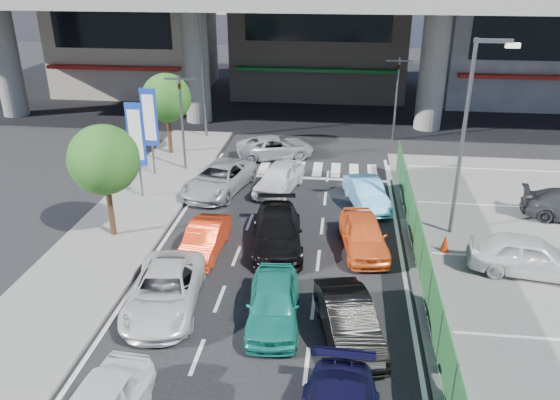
# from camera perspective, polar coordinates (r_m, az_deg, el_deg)

# --- Properties ---
(ground) EXTENTS (120.00, 120.00, 0.00)m
(ground) POSITION_cam_1_polar(r_m,az_deg,el_deg) (18.76, -1.46, -10.62)
(ground) COLOR black
(ground) RESTS_ON ground
(sidewalk_left) EXTENTS (4.00, 30.00, 0.12)m
(sidewalk_left) POSITION_cam_1_polar(r_m,az_deg,el_deg) (23.88, -16.93, -3.52)
(sidewalk_left) COLOR #595957
(sidewalk_left) RESTS_ON ground
(fence_run) EXTENTS (0.16, 22.00, 1.80)m
(fence_run) POSITION_cam_1_polar(r_m,az_deg,el_deg) (19.20, 14.95, -7.44)
(fence_run) COLOR #1C5324
(fence_run) RESTS_ON ground
(building_west) EXTENTS (12.00, 10.90, 13.00)m
(building_west) POSITION_cam_1_polar(r_m,az_deg,el_deg) (50.86, -15.06, 18.38)
(building_west) COLOR #ACA28B
(building_west) RESTS_ON ground
(building_center) EXTENTS (14.00, 10.90, 15.00)m
(building_center) POSITION_cam_1_polar(r_m,az_deg,el_deg) (48.43, 4.36, 20.03)
(building_center) COLOR gray
(building_center) RESTS_ON ground
(building_east) EXTENTS (12.00, 10.90, 12.00)m
(building_east) POSITION_cam_1_polar(r_m,az_deg,el_deg) (49.43, 23.94, 16.51)
(building_east) COLOR slate
(building_east) RESTS_ON ground
(traffic_light_left) EXTENTS (1.60, 1.24, 5.20)m
(traffic_light_left) POSITION_cam_1_polar(r_m,az_deg,el_deg) (29.37, -10.36, 10.29)
(traffic_light_left) COLOR #595B60
(traffic_light_left) RESTS_ON ground
(traffic_light_right) EXTENTS (1.60, 1.24, 5.20)m
(traffic_light_right) POSITION_cam_1_polar(r_m,az_deg,el_deg) (35.09, 12.22, 12.31)
(traffic_light_right) COLOR #595B60
(traffic_light_right) RESTS_ON ground
(street_lamp_right) EXTENTS (1.65, 0.22, 8.00)m
(street_lamp_right) POSITION_cam_1_polar(r_m,az_deg,el_deg) (22.62, 19.19, 7.53)
(street_lamp_right) COLOR #595B60
(street_lamp_right) RESTS_ON ground
(street_lamp_left) EXTENTS (1.65, 0.22, 8.00)m
(street_lamp_left) POSITION_cam_1_polar(r_m,az_deg,el_deg) (34.90, -7.81, 13.95)
(street_lamp_left) COLOR #595B60
(street_lamp_left) RESTS_ON ground
(signboard_near) EXTENTS (0.80, 0.14, 4.70)m
(signboard_near) POSITION_cam_1_polar(r_m,az_deg,el_deg) (26.27, -14.79, 6.32)
(signboard_near) COLOR #595B60
(signboard_near) RESTS_ON ground
(signboard_far) EXTENTS (0.80, 0.14, 4.70)m
(signboard_far) POSITION_cam_1_polar(r_m,az_deg,el_deg) (29.10, -13.46, 8.12)
(signboard_far) COLOR #595B60
(signboard_far) RESTS_ON ground
(tree_near) EXTENTS (2.80, 2.80, 4.80)m
(tree_near) POSITION_cam_1_polar(r_m,az_deg,el_deg) (22.61, -17.92, 4.00)
(tree_near) COLOR #382314
(tree_near) RESTS_ON ground
(tree_far) EXTENTS (2.80, 2.80, 4.80)m
(tree_far) POSITION_cam_1_polar(r_m,az_deg,el_deg) (32.29, -11.78, 10.38)
(tree_far) COLOR #382314
(tree_far) RESTS_ON ground
(sedan_white_mid_left) EXTENTS (2.72, 4.97, 1.32)m
(sedan_white_mid_left) POSITION_cam_1_polar(r_m,az_deg,el_deg) (18.52, -11.95, -9.25)
(sedan_white_mid_left) COLOR silver
(sedan_white_mid_left) RESTS_ON ground
(taxi_teal_mid) EXTENTS (1.95, 4.17, 1.38)m
(taxi_teal_mid) POSITION_cam_1_polar(r_m,az_deg,el_deg) (17.51, -0.70, -10.67)
(taxi_teal_mid) COLOR #188270
(taxi_teal_mid) RESTS_ON ground
(hatch_black_mid_right) EXTENTS (2.37, 4.29, 1.34)m
(hatch_black_mid_right) POSITION_cam_1_polar(r_m,az_deg,el_deg) (16.90, 7.17, -12.41)
(hatch_black_mid_right) COLOR black
(hatch_black_mid_right) RESTS_ON ground
(taxi_orange_left) EXTENTS (1.41, 3.74, 1.22)m
(taxi_orange_left) POSITION_cam_1_polar(r_m,az_deg,el_deg) (21.55, -7.89, -4.08)
(taxi_orange_left) COLOR red
(taxi_orange_left) RESTS_ON ground
(sedan_black_mid) EXTENTS (2.55, 4.97, 1.38)m
(sedan_black_mid) POSITION_cam_1_polar(r_m,az_deg,el_deg) (21.76, -0.28, -3.30)
(sedan_black_mid) COLOR black
(sedan_black_mid) RESTS_ON ground
(taxi_orange_right) EXTENTS (2.19, 4.24, 1.38)m
(taxi_orange_right) POSITION_cam_1_polar(r_m,az_deg,el_deg) (21.76, 8.73, -3.60)
(taxi_orange_right) COLOR orange
(taxi_orange_right) RESTS_ON ground
(wagon_silver_front_left) EXTENTS (3.35, 5.35, 1.38)m
(wagon_silver_front_left) POSITION_cam_1_polar(r_m,az_deg,el_deg) (27.16, -6.35, 2.23)
(wagon_silver_front_left) COLOR #9E9FA5
(wagon_silver_front_left) RESTS_ON ground
(sedan_white_front_mid) EXTENTS (2.54, 4.32, 1.38)m
(sedan_white_front_mid) POSITION_cam_1_polar(r_m,az_deg,el_deg) (27.13, -0.08, 2.36)
(sedan_white_front_mid) COLOR white
(sedan_white_front_mid) RESTS_ON ground
(kei_truck_front_right) EXTENTS (2.29, 4.08, 1.27)m
(kei_truck_front_right) POSITION_cam_1_polar(r_m,az_deg,el_deg) (25.72, 9.03, 0.69)
(kei_truck_front_right) COLOR #53A2DA
(kei_truck_front_right) RESTS_ON ground
(crossing_wagon_silver) EXTENTS (4.92, 3.40, 1.25)m
(crossing_wagon_silver) POSITION_cam_1_polar(r_m,az_deg,el_deg) (31.90, -0.52, 5.56)
(crossing_wagon_silver) COLOR #A8AAB0
(crossing_wagon_silver) RESTS_ON ground
(parked_sedan_white) EXTENTS (4.51, 2.39, 1.46)m
(parked_sedan_white) POSITION_cam_1_polar(r_m,az_deg,el_deg) (21.83, 24.63, -5.28)
(parked_sedan_white) COLOR silver
(parked_sedan_white) RESTS_ON parking_lot
(traffic_cone) EXTENTS (0.37, 0.37, 0.71)m
(traffic_cone) POSITION_cam_1_polar(r_m,az_deg,el_deg) (22.44, 16.87, -4.32)
(traffic_cone) COLOR red
(traffic_cone) RESTS_ON parking_lot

